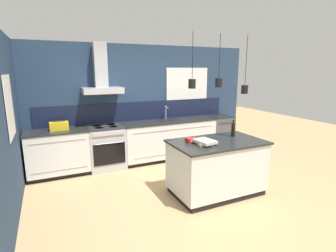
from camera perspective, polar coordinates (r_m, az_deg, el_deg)
name	(u,v)px	position (r m, az deg, el deg)	size (l,w,h in m)	color
ground_plane	(179,193)	(4.62, 2.34, -14.27)	(16.00, 16.00, 0.00)	tan
wall_back	(137,101)	(6.00, -6.77, 5.40)	(5.60, 2.37, 2.60)	navy
wall_left	(9,122)	(4.46, -31.26, 0.69)	(0.08, 3.80, 2.60)	navy
counter_run_left	(58,153)	(5.59, -22.81, -5.37)	(1.16, 0.64, 0.91)	black
counter_run_sink	(169,139)	(6.14, 0.22, -2.88)	(2.21, 0.64, 1.23)	black
oven_range	(106,147)	(5.69, -13.30, -4.51)	(0.74, 0.66, 0.91)	#B5B5BA
dishwasher	(218,133)	(6.83, 10.87, -1.60)	(0.59, 0.65, 0.91)	#4C4C51
kitchen_island	(217,167)	(4.50, 10.52, -8.80)	(1.53, 0.93, 0.91)	black
bottle_on_island	(233,129)	(4.70, 13.99, -0.72)	(0.07, 0.07, 0.30)	black
book_stack	(205,142)	(4.12, 7.99, -3.51)	(0.30, 0.35, 0.08)	olive
red_supply_box	(192,140)	(4.25, 5.18, -3.05)	(0.18, 0.14, 0.07)	red
yellow_toolbox	(59,126)	(5.46, -22.62, -0.01)	(0.34, 0.18, 0.19)	gold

